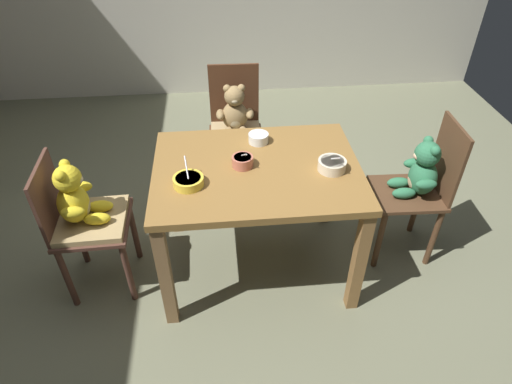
% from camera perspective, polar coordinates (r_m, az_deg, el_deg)
% --- Properties ---
extents(ground_plane, '(5.20, 5.20, 0.04)m').
position_cam_1_polar(ground_plane, '(2.84, 0.10, -9.46)').
color(ground_plane, '#6C6D54').
extents(dining_table, '(1.10, 0.83, 0.74)m').
position_cam_1_polar(dining_table, '(2.40, 0.12, 1.13)').
color(dining_table, olive).
rests_on(dining_table, ground_plane).
extents(teddy_chair_far_center, '(0.39, 0.41, 0.93)m').
position_cam_1_polar(teddy_chair_far_center, '(3.12, -2.71, 8.87)').
color(teddy_chair_far_center, '#4D2D1B').
rests_on(teddy_chair_far_center, ground_plane).
extents(teddy_chair_near_left, '(0.40, 0.41, 0.85)m').
position_cam_1_polar(teddy_chair_near_left, '(2.53, -21.81, -2.27)').
color(teddy_chair_near_left, '#4F3026').
rests_on(teddy_chair_near_left, ground_plane).
extents(teddy_chair_near_right, '(0.41, 0.38, 0.91)m').
position_cam_1_polar(teddy_chair_near_right, '(2.74, 20.51, 1.56)').
color(teddy_chair_near_right, '#4F331F').
rests_on(teddy_chair_near_right, ground_plane).
extents(porridge_bowl_terracotta_center, '(0.11, 0.12, 0.11)m').
position_cam_1_polar(porridge_bowl_terracotta_center, '(2.33, -1.75, 4.04)').
color(porridge_bowl_terracotta_center, '#BC6953').
rests_on(porridge_bowl_terracotta_center, dining_table).
extents(porridge_bowl_cream_near_right, '(0.15, 0.16, 0.13)m').
position_cam_1_polar(porridge_bowl_cream_near_right, '(2.33, 9.86, 3.50)').
color(porridge_bowl_cream_near_right, beige).
rests_on(porridge_bowl_cream_near_right, dining_table).
extents(porridge_bowl_white_far_center, '(0.12, 0.12, 0.05)m').
position_cam_1_polar(porridge_bowl_white_far_center, '(2.53, 0.33, 7.06)').
color(porridge_bowl_white_far_center, white).
rests_on(porridge_bowl_white_far_center, dining_table).
extents(porridge_bowl_yellow_near_left, '(0.16, 0.17, 0.12)m').
position_cam_1_polar(porridge_bowl_yellow_near_left, '(2.22, -8.78, 1.42)').
color(porridge_bowl_yellow_near_left, yellow).
rests_on(porridge_bowl_yellow_near_left, dining_table).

